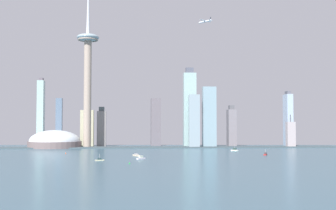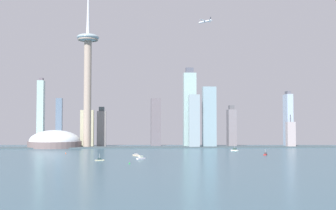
% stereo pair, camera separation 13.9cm
% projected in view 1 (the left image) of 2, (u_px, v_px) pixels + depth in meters
% --- Properties ---
extents(ground_plane, '(6000.00, 6000.00, 0.00)m').
position_uv_depth(ground_plane, '(207.00, 170.00, 439.54)').
color(ground_plane, '#3B5E6F').
extents(waterfront_pier, '(678.47, 47.90, 2.02)m').
position_uv_depth(waterfront_pier, '(169.00, 147.00, 877.68)').
color(waterfront_pier, '#405057').
rests_on(waterfront_pier, ground).
extents(observation_tower, '(44.96, 44.96, 353.20)m').
position_uv_depth(observation_tower, '(88.00, 65.00, 885.84)').
color(observation_tower, tan).
rests_on(observation_tower, ground).
extents(stadium_dome, '(105.24, 105.24, 44.47)m').
position_uv_depth(stadium_dome, '(55.00, 142.00, 875.94)').
color(stadium_dome, '#71605F').
rests_on(stadium_dome, ground).
extents(skyscraper_0, '(27.85, 17.73, 77.00)m').
position_uv_depth(skyscraper_0, '(87.00, 128.00, 940.45)').
color(skyscraper_0, '#B8B28F').
rests_on(skyscraper_0, ground).
extents(skyscraper_1, '(26.16, 19.87, 164.93)m').
position_uv_depth(skyscraper_1, '(190.00, 109.00, 917.10)').
color(skyscraper_1, '#9ABAB8').
rests_on(skyscraper_1, ground).
extents(skyscraper_2, '(21.26, 26.90, 103.76)m').
position_uv_depth(skyscraper_2, '(156.00, 122.00, 973.48)').
color(skyscraper_2, slate).
rests_on(skyscraper_2, ground).
extents(skyscraper_3, '(12.91, 27.92, 116.85)m').
position_uv_depth(skyscraper_3, '(288.00, 120.00, 930.26)').
color(skyscraper_3, '#A6BBD5').
rests_on(skyscraper_3, ground).
extents(skyscraper_4, '(12.85, 13.16, 101.94)m').
position_uv_depth(skyscraper_4, '(59.00, 122.00, 929.02)').
color(skyscraper_4, slate).
rests_on(skyscraper_4, ground).
extents(skyscraper_5, '(21.52, 16.27, 106.31)m').
position_uv_depth(skyscraper_5, '(194.00, 121.00, 883.43)').
color(skyscraper_5, '#8FA2AD').
rests_on(skyscraper_5, ground).
extents(skyscraper_6, '(16.80, 23.02, 86.29)m').
position_uv_depth(skyscraper_6, '(231.00, 127.00, 921.25)').
color(skyscraper_6, slate).
rests_on(skyscraper_6, ground).
extents(skyscraper_7, '(16.96, 12.52, 66.56)m').
position_uv_depth(skyscraper_7, '(291.00, 134.00, 894.38)').
color(skyscraper_7, '#B1A4A7').
rests_on(skyscraper_7, ground).
extents(skyscraper_8, '(27.20, 17.83, 123.32)m').
position_uv_depth(skyscraper_8, '(209.00, 117.00, 898.40)').
color(skyscraper_8, '#84A2B0').
rests_on(skyscraper_8, ground).
extents(skyscraper_9, '(13.62, 19.61, 144.77)m').
position_uv_depth(skyscraper_9, '(41.00, 113.00, 928.94)').
color(skyscraper_9, '#A0C1BC').
rests_on(skyscraper_9, ground).
extents(skyscraper_10, '(18.90, 13.89, 83.71)m').
position_uv_depth(skyscraper_10, '(101.00, 128.00, 932.01)').
color(skyscraper_10, gray).
rests_on(skyscraper_10, ground).
extents(boat_0, '(11.99, 11.69, 4.73)m').
position_uv_depth(boat_0, '(141.00, 158.00, 581.01)').
color(boat_0, white).
rests_on(boat_0, ground).
extents(boat_1, '(12.77, 12.39, 11.07)m').
position_uv_depth(boat_1, '(235.00, 150.00, 766.69)').
color(boat_1, white).
rests_on(boat_1, ground).
extents(boat_2, '(8.50, 11.33, 8.86)m').
position_uv_depth(boat_2, '(265.00, 154.00, 660.46)').
color(boat_2, '#AD2524').
rests_on(boat_2, ground).
extents(boat_4, '(10.63, 18.21, 3.54)m').
position_uv_depth(boat_4, '(136.00, 155.00, 640.67)').
color(boat_4, beige).
rests_on(boat_4, ground).
extents(boat_5, '(11.80, 7.01, 8.56)m').
position_uv_depth(boat_5, '(100.00, 160.00, 555.37)').
color(boat_5, beige).
rests_on(boat_5, ground).
extents(channel_buoy_0, '(1.42, 1.42, 2.90)m').
position_uv_depth(channel_buoy_0, '(66.00, 153.00, 687.85)').
color(channel_buoy_0, '#E54C19').
rests_on(channel_buoy_0, ground).
extents(channel_buoy_1, '(1.92, 1.92, 2.01)m').
position_uv_depth(channel_buoy_1, '(130.00, 163.00, 510.18)').
color(channel_buoy_1, green).
rests_on(channel_buoy_1, ground).
extents(airplane, '(26.40, 28.10, 8.57)m').
position_uv_depth(airplane, '(205.00, 21.00, 871.25)').
color(airplane, silver).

